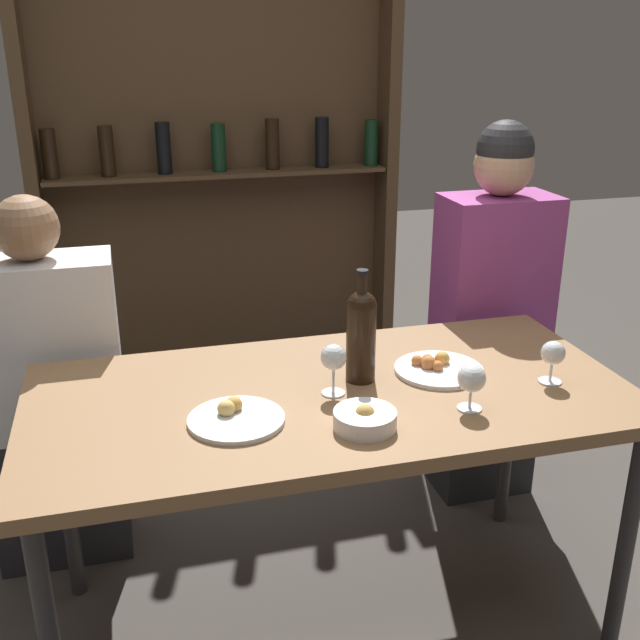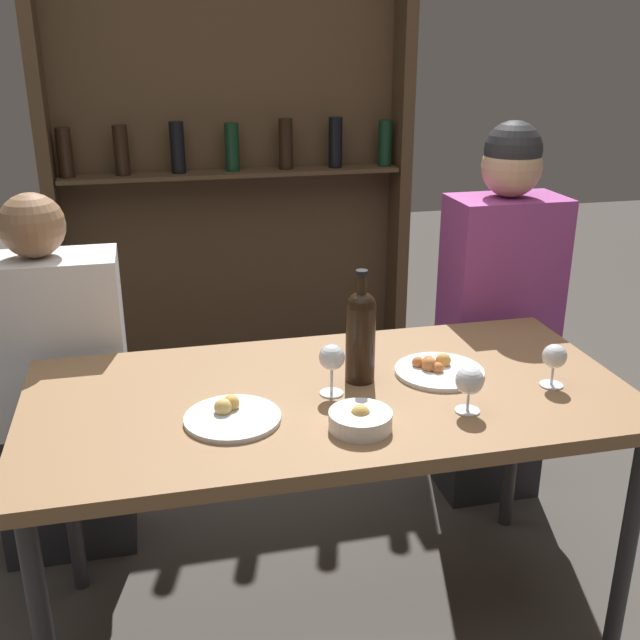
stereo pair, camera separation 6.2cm
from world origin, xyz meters
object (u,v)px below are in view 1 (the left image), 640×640
object	(u,v)px
food_plate_1	(235,416)
wine_glass_1	(332,359)
seated_person_left	(50,400)
wine_glass_0	(553,355)
food_plate_0	(437,368)
wine_bottle	(361,332)
seated_person_right	(490,323)
snack_bowl	(365,419)
wine_glass_2	(472,380)

from	to	relation	value
food_plate_1	wine_glass_1	bearing A→B (deg)	16.47
seated_person_left	wine_glass_0	bearing A→B (deg)	-25.98
food_plate_1	seated_person_left	size ratio (longest dim) A/B	0.20
wine_glass_0	wine_glass_1	bearing A→B (deg)	171.76
food_plate_0	wine_glass_1	bearing A→B (deg)	-169.56
wine_bottle	seated_person_right	distance (m)	0.82
snack_bowl	seated_person_left	world-z (taller)	seated_person_left
wine_bottle	snack_bowl	world-z (taller)	wine_bottle
wine_glass_0	wine_glass_2	bearing A→B (deg)	-162.69
food_plate_1	wine_glass_0	bearing A→B (deg)	-0.43
wine_glass_2	food_plate_1	xyz separation A→B (m)	(-0.55, 0.09, -0.07)
wine_bottle	food_plate_0	bearing A→B (deg)	-1.16
food_plate_1	snack_bowl	xyz separation A→B (m)	(0.28, -0.11, 0.01)
wine_glass_1	food_plate_0	bearing A→B (deg)	10.44
wine_glass_0	snack_bowl	size ratio (longest dim) A/B	0.78
wine_bottle	wine_glass_2	xyz separation A→B (m)	(0.20, -0.23, -0.06)
snack_bowl	seated_person_left	distance (m)	1.07
wine_bottle	wine_glass_0	world-z (taller)	wine_bottle
food_plate_1	snack_bowl	world-z (taller)	snack_bowl
wine_glass_1	seated_person_left	distance (m)	0.95
food_plate_1	seated_person_left	world-z (taller)	seated_person_left
wine_bottle	seated_person_left	size ratio (longest dim) A/B	0.26
wine_glass_2	seated_person_left	xyz separation A→B (m)	(-1.02, 0.71, -0.27)
wine_glass_0	seated_person_right	size ratio (longest dim) A/B	0.09
food_plate_0	snack_bowl	world-z (taller)	snack_bowl
wine_glass_0	snack_bowl	xyz separation A→B (m)	(-0.54, -0.11, -0.05)
wine_glass_1	wine_glass_0	bearing A→B (deg)	-8.24
snack_bowl	seated_person_right	xyz separation A→B (m)	(0.70, 0.73, -0.11)
seated_person_right	food_plate_0	bearing A→B (deg)	-130.28
food_plate_0	snack_bowl	bearing A→B (deg)	-139.20
snack_bowl	seated_person_right	world-z (taller)	seated_person_right
seated_person_right	wine_bottle	bearing A→B (deg)	-142.29
food_plate_1	snack_bowl	bearing A→B (deg)	-21.78
seated_person_right	wine_glass_0	bearing A→B (deg)	-104.29
wine_glass_0	seated_person_left	distance (m)	1.46
wine_glass_0	snack_bowl	distance (m)	0.55
wine_glass_2	seated_person_right	distance (m)	0.84
wine_bottle	seated_person_left	xyz separation A→B (m)	(-0.82, 0.49, -0.32)
seated_person_left	seated_person_right	distance (m)	1.45
food_plate_1	food_plate_0	bearing A→B (deg)	13.21
seated_person_right	food_plate_1	bearing A→B (deg)	-147.53
food_plate_0	seated_person_left	world-z (taller)	seated_person_left
wine_glass_2	snack_bowl	xyz separation A→B (m)	(-0.27, -0.02, -0.05)
wine_bottle	wine_glass_1	distance (m)	0.12
wine_bottle	food_plate_1	world-z (taller)	wine_bottle
seated_person_left	seated_person_right	xyz separation A→B (m)	(1.45, -0.00, 0.10)
wine_bottle	snack_bowl	bearing A→B (deg)	-105.63
food_plate_1	seated_person_right	size ratio (longest dim) A/B	0.17
food_plate_0	food_plate_1	bearing A→B (deg)	-166.79
wine_glass_1	snack_bowl	world-z (taller)	wine_glass_1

